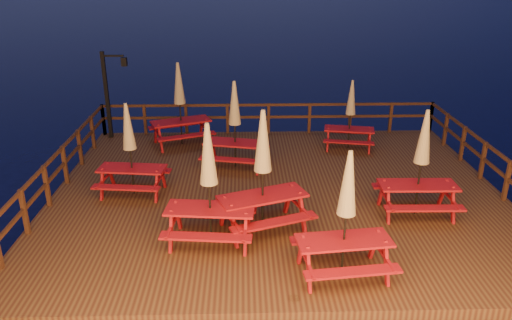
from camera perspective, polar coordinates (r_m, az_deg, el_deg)
The scene contains 13 objects.
ground at distance 13.69m, azimuth 2.43°, elevation -5.07°, with size 500.00×500.00×0.00m, color black.
deck at distance 13.60m, azimuth 2.45°, elevation -4.32°, with size 12.00×10.00×0.40m, color #422115.
deck_piles at distance 13.83m, azimuth 2.41°, elevation -6.18°, with size 11.44×9.44×1.40m.
railing at distance 14.86m, azimuth 2.05°, elevation 2.06°, with size 11.80×9.75×1.10m.
lamp_post at distance 17.77m, azimuth -16.28°, elevation 8.00°, with size 0.85×0.18×3.00m.
picnic_table_0 at distance 16.67m, azimuth -8.70°, elevation 6.47°, with size 2.38×2.19×2.77m.
picnic_table_1 at distance 11.05m, azimuth 0.77°, elevation -1.12°, with size 2.45×2.25×2.86m.
picnic_table_2 at distance 10.61m, azimuth -5.39°, elevation -2.58°, with size 2.07×1.76×2.75m.
picnic_table_3 at distance 12.40m, azimuth 18.36°, elevation -0.20°, with size 1.88×1.56×2.65m.
picnic_table_4 at distance 13.27m, azimuth -14.22°, elevation 1.32°, with size 1.89×1.62×2.49m.
picnic_table_5 at distance 16.44m, azimuth 10.73°, elevation 5.22°, with size 1.82×1.60×2.29m.
picnic_table_6 at distance 14.62m, azimuth -2.44°, elevation 4.20°, with size 2.12×1.87×2.62m.
picnic_table_7 at distance 9.63m, azimuth 10.25°, elevation -5.98°, with size 1.99×1.70×2.63m.
Camera 1 is at (-0.91, -12.16, 6.22)m, focal length 35.00 mm.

